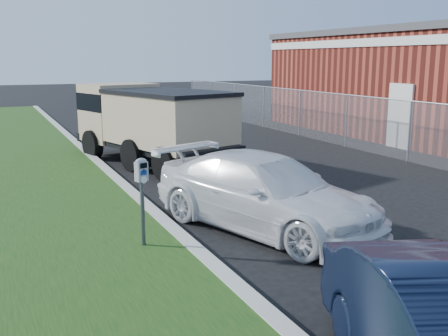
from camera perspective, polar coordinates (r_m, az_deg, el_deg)
name	(u,v)px	position (r m, az deg, el deg)	size (l,w,h in m)	color
ground	(315,224)	(9.90, 9.87, -6.07)	(120.00, 120.00, 0.00)	black
chainlink_fence	(347,110)	(18.71, 13.25, 6.11)	(0.06, 30.06, 30.00)	slate
parking_meter	(142,183)	(8.16, -8.94, -1.58)	(0.22, 0.18, 1.39)	#3F4247
white_wagon	(262,192)	(9.43, 4.17, -2.61)	(1.87, 4.59, 1.33)	silver
dump_truck	(149,120)	(15.48, -8.15, 5.21)	(3.62, 6.10, 2.25)	black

